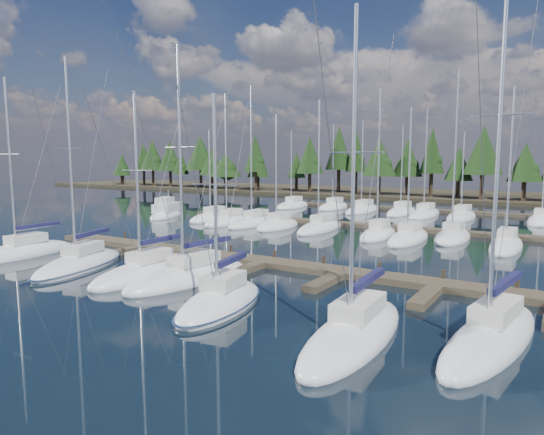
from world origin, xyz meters
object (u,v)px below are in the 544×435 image
Objects in this scene: main_dock at (262,264)px; front_sailboat_3 at (189,276)px; front_sailboat_0 at (22,253)px; front_sailboat_1 at (80,264)px; front_sailboat_6 at (492,337)px; motor_yacht_left at (166,213)px; front_sailboat_2 at (146,273)px; front_sailboat_5 at (354,333)px; front_sailboat_4 at (221,302)px.

main_dock is 6.03m from front_sailboat_3.
front_sailboat_0 is 0.96× the size of front_sailboat_1.
front_sailboat_3 is 0.90× the size of front_sailboat_6.
front_sailboat_1 is at bearing -171.06° from front_sailboat_3.
front_sailboat_6 reaches higher than motor_yacht_left.
front_sailboat_2 is 3.12m from front_sailboat_3.
main_dock is 8.06m from front_sailboat_2.
front_sailboat_2 is 33.26m from motor_yacht_left.
front_sailboat_2 is (13.22, 0.38, -0.02)m from front_sailboat_0.
front_sailboat_6 is at bearing -1.35° from front_sailboat_2.
front_sailboat_0 is at bearing -175.94° from front_sailboat_3.
main_dock is 3.10× the size of front_sailboat_5.
front_sailboat_6 reaches higher than front_sailboat_0.
front_sailboat_0 is 16.28m from front_sailboat_3.
front_sailboat_6 is (26.33, 0.13, 0.02)m from front_sailboat_1.
front_sailboat_5 is (28.81, -2.68, -0.01)m from front_sailboat_0.
front_sailboat_6 is at bearing 27.49° from front_sailboat_5.
front_sailboat_0 is 33.76m from front_sailboat_6.
front_sailboat_2 is at bearing 178.65° from front_sailboat_6.
front_sailboat_3 reaches higher than front_sailboat_2.
motor_yacht_left is (-30.36, 27.19, 0.20)m from front_sailboat_4.
front_sailboat_0 is 1.01× the size of front_sailboat_5.
front_sailboat_2 is 1.08× the size of front_sailboat_4.
front_sailboat_2 is at bearing -125.16° from main_dock.
motor_yacht_left is at bearing 136.64° from front_sailboat_3.
front_sailboat_1 is 30.20m from motor_yacht_left.
main_dock is 2.93× the size of front_sailboat_3.
motor_yacht_left is (-26.93, 18.09, 0.27)m from main_dock.
front_sailboat_4 is at bearing 175.88° from front_sailboat_5.
front_sailboat_4 is (5.04, -3.29, -0.02)m from front_sailboat_3.
front_sailboat_0 is at bearing -178.37° from front_sailboat_2.
motor_yacht_left is (-42.83, 25.16, 0.16)m from front_sailboat_6.
front_sailboat_3 is 34.81m from motor_yacht_left.
front_sailboat_3 is (-1.62, -5.81, 0.08)m from main_dock.
main_dock is at bearing 110.62° from front_sailboat_4.
front_sailboat_1 reaches higher than motor_yacht_left.
front_sailboat_4 is (3.42, -9.10, 0.07)m from main_dock.
front_sailboat_3 is at bearing 175.89° from front_sailboat_6.
front_sailboat_3 is 1.67× the size of motor_yacht_left.
front_sailboat_2 is (5.79, 0.61, -0.01)m from front_sailboat_1.
motor_yacht_left is (-25.31, 23.90, 0.19)m from front_sailboat_3.
front_sailboat_5 is (10.95, -9.65, 0.08)m from main_dock.
front_sailboat_1 is 21.52m from front_sailboat_5.
front_sailboat_4 is at bearing -69.38° from main_dock.
front_sailboat_1 is at bearing -179.72° from front_sailboat_6.
front_sailboat_3 is 1.06× the size of front_sailboat_5.
front_sailboat_4 is (13.85, -1.91, -0.02)m from front_sailboat_1.
front_sailboat_4 is 7.55m from front_sailboat_5.
front_sailboat_4 is 1.28× the size of motor_yacht_left.
front_sailboat_5 is 1.58× the size of motor_yacht_left.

